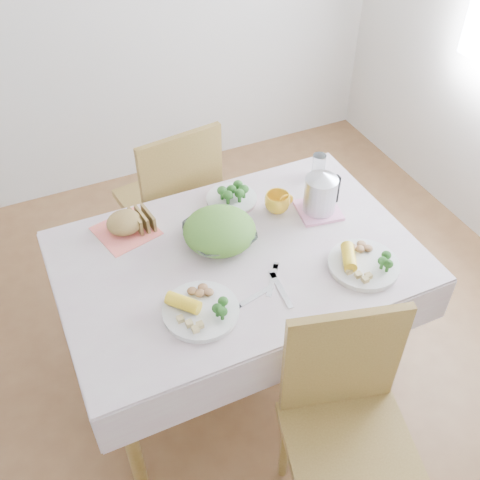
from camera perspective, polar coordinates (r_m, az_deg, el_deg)
name	(u,v)px	position (r m, az deg, el deg)	size (l,w,h in m)	color
floor	(238,360)	(2.96, -0.19, -12.09)	(3.60, 3.60, 0.00)	brown
dining_table	(238,313)	(2.66, -0.21, -7.44)	(1.40, 0.90, 0.75)	brown
tablecloth	(238,255)	(2.38, -0.24, -1.56)	(1.50, 1.00, 0.01)	beige
chair_near	(350,454)	(2.22, 11.11, -20.58)	(0.46, 0.46, 1.01)	brown
chair_far	(168,205)	(3.12, -7.30, 3.51)	(0.46, 0.46, 1.02)	brown
salad_bowl	(220,235)	(2.41, -2.08, 0.47)	(0.29, 0.29, 0.07)	white
dinner_plate_left	(201,311)	(2.16, -3.99, -7.23)	(0.30, 0.30, 0.02)	white
dinner_plate_right	(363,265)	(2.37, 12.43, -2.49)	(0.30, 0.30, 0.02)	white
broccoli_plate	(232,199)	(2.64, -0.86, 4.15)	(0.24, 0.24, 0.02)	beige
napkin	(126,231)	(2.54, -11.51, 0.91)	(0.24, 0.24, 0.00)	#FF7265
bread_loaf	(124,221)	(2.50, -11.68, 1.87)	(0.16, 0.15, 0.09)	olive
yellow_mug	(277,203)	(2.57, 3.81, 3.81)	(0.12, 0.12, 0.09)	yellow
glass_tumbler	(319,166)	(2.79, 7.99, 7.48)	(0.07, 0.07, 0.13)	white
pink_tray	(318,210)	(2.61, 7.95, 3.03)	(0.19, 0.19, 0.02)	#F696C3
electric_kettle	(321,191)	(2.54, 8.19, 4.99)	(0.15, 0.15, 0.21)	#B2B5BA
fork_left	(281,290)	(2.24, 4.21, -5.08)	(0.02, 0.20, 0.00)	silver
fork_right	(272,280)	(2.28, 3.31, -4.08)	(0.02, 0.18, 0.00)	silver
knife	(254,297)	(2.21, 1.40, -5.84)	(0.02, 0.19, 0.00)	silver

